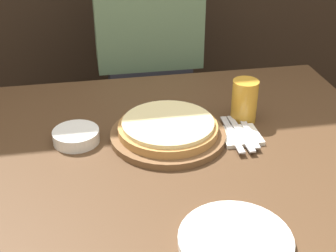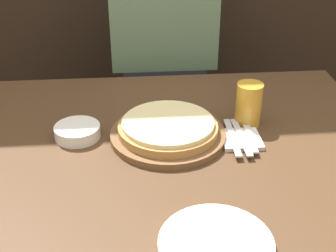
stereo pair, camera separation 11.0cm
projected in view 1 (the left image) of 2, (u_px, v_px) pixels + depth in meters
dining_table at (179, 250)px, 1.45m from camera, size 1.23×1.05×0.72m
pizza_on_board at (168, 130)px, 1.32m from camera, size 0.33×0.33×0.06m
beer_glass at (245, 99)px, 1.39m from camera, size 0.08×0.08×0.13m
dinner_plate at (235, 240)px, 0.97m from camera, size 0.24×0.24×0.02m
side_bowl at (76, 136)px, 1.31m from camera, size 0.13×0.13×0.04m
napkin_stack at (240, 136)px, 1.34m from camera, size 0.11×0.11×0.01m
fork at (232, 134)px, 1.33m from camera, size 0.02×0.20×0.00m
dinner_knife at (240, 133)px, 1.33m from camera, size 0.02×0.20×0.00m
spoon at (249, 132)px, 1.34m from camera, size 0.03×0.17×0.00m
diner_person at (149, 75)px, 1.92m from camera, size 0.41×0.20×1.32m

